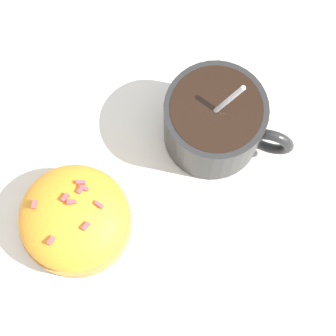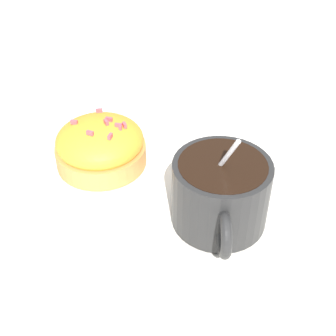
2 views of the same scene
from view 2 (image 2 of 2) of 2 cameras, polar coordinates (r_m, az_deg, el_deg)
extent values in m
plane|color=silver|center=(0.48, -0.94, -2.41)|extent=(3.00, 3.00, 0.00)
cube|color=white|center=(0.47, -0.94, -2.27)|extent=(0.31, 0.28, 0.00)
cylinder|color=black|center=(0.42, 6.04, -3.33)|extent=(0.09, 0.09, 0.06)
cylinder|color=black|center=(0.40, 6.29, -0.49)|extent=(0.08, 0.08, 0.01)
torus|color=black|center=(0.38, 6.84, -8.10)|extent=(0.03, 0.04, 0.04)
ellipsoid|color=silver|center=(0.42, 7.91, -7.48)|extent=(0.03, 0.02, 0.01)
cylinder|color=silver|center=(0.40, 5.74, -0.38)|extent=(0.05, 0.02, 0.09)
cylinder|color=#C18442|center=(0.50, -8.14, 1.70)|extent=(0.10, 0.10, 0.02)
ellipsoid|color=orange|center=(0.49, -8.32, 3.37)|extent=(0.09, 0.09, 0.04)
cube|color=#EA4C56|center=(0.51, -8.38, 6.91)|extent=(0.01, 0.01, 0.00)
cube|color=#EA4C56|center=(0.48, -7.55, 5.57)|extent=(0.01, 0.01, 0.00)
cube|color=#EA4C56|center=(0.48, -5.75, 5.36)|extent=(0.01, 0.01, 0.00)
cube|color=#EA4C56|center=(0.48, -5.32, 5.24)|extent=(0.01, 0.01, 0.00)
cube|color=#EA4C56|center=(0.47, -9.49, 4.23)|extent=(0.01, 0.01, 0.00)
cube|color=#EA4C56|center=(0.46, -7.07, 3.85)|extent=(0.01, 0.01, 0.00)
cube|color=#EA4C56|center=(0.49, -11.38, 5.50)|extent=(0.01, 0.01, 0.00)
cube|color=#EA4C56|center=(0.48, -5.63, 5.13)|extent=(0.01, 0.01, 0.00)
cube|color=#EA4C56|center=(0.48, -7.01, 6.03)|extent=(0.01, 0.01, 0.00)
camera|label=1|loc=(0.37, -48.24, 61.72)|focal=60.00mm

